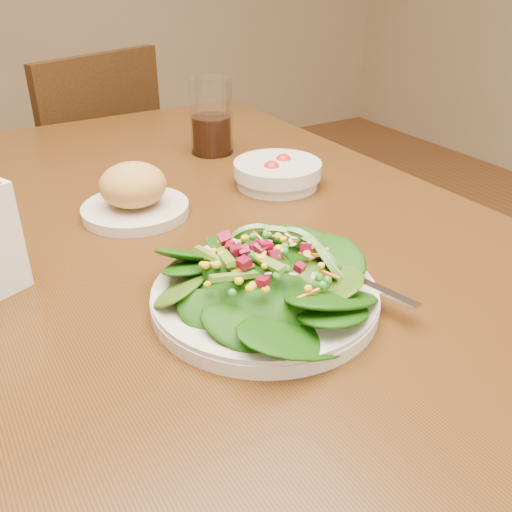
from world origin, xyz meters
name	(u,v)px	position (x,y,z in m)	size (l,w,h in m)	color
dining_table	(199,292)	(0.00, 0.00, 0.65)	(0.90, 1.40, 0.75)	#4F2E11
chair_far	(88,192)	(0.08, 0.95, 0.47)	(0.52, 0.52, 0.88)	#3B2210
salad_plate	(272,283)	(0.00, -0.21, 0.78)	(0.27, 0.27, 0.08)	silver
bread_plate	(134,194)	(-0.05, 0.11, 0.78)	(0.17, 0.17, 0.08)	silver
tomato_bowl	(277,173)	(0.21, 0.10, 0.77)	(0.15, 0.15, 0.05)	silver
drinking_glass	(211,121)	(0.19, 0.32, 0.81)	(0.09, 0.09, 0.15)	silver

